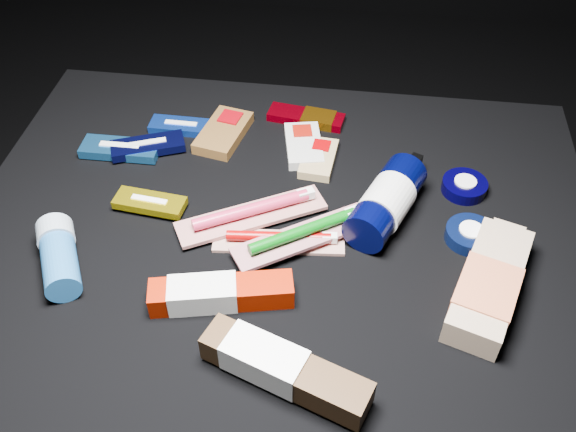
# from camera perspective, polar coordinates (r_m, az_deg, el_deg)

# --- Properties ---
(ground) EXTENTS (3.00, 3.00, 0.00)m
(ground) POSITION_cam_1_polar(r_m,az_deg,el_deg) (1.31, -0.73, -13.37)
(ground) COLOR black
(ground) RESTS_ON ground
(cloth_table) EXTENTS (0.98, 0.78, 0.40)m
(cloth_table) POSITION_cam_1_polar(r_m,az_deg,el_deg) (1.14, -0.82, -8.11)
(cloth_table) COLOR black
(cloth_table) RESTS_ON ground
(luna_bar_0) EXTENTS (0.11, 0.04, 0.01)m
(luna_bar_0) POSITION_cam_1_polar(r_m,az_deg,el_deg) (1.19, -9.46, 7.88)
(luna_bar_0) COLOR #123BAB
(luna_bar_0) RESTS_ON cloth_table
(luna_bar_1) EXTENTS (0.14, 0.05, 0.02)m
(luna_bar_1) POSITION_cam_1_polar(r_m,az_deg,el_deg) (1.15, -14.67, 5.80)
(luna_bar_1) COLOR #1B578F
(luna_bar_1) RESTS_ON cloth_table
(luna_bar_2) EXTENTS (0.13, 0.09, 0.02)m
(luna_bar_2) POSITION_cam_1_polar(r_m,az_deg,el_deg) (1.14, -12.35, 6.11)
(luna_bar_2) COLOR black
(luna_bar_2) RESTS_ON cloth_table
(luna_bar_3) EXTENTS (0.12, 0.05, 0.01)m
(luna_bar_3) POSITION_cam_1_polar(r_m,az_deg,el_deg) (1.03, -12.18, 1.17)
(luna_bar_3) COLOR #BBA50C
(luna_bar_3) RESTS_ON cloth_table
(clif_bar_0) EXTENTS (0.09, 0.14, 0.02)m
(clif_bar_0) POSITION_cam_1_polar(r_m,az_deg,el_deg) (1.16, -5.65, 7.55)
(clif_bar_0) COLOR brown
(clif_bar_0) RESTS_ON cloth_table
(clif_bar_1) EXTENTS (0.08, 0.12, 0.02)m
(clif_bar_1) POSITION_cam_1_polar(r_m,az_deg,el_deg) (1.13, 1.39, 6.44)
(clif_bar_1) COLOR beige
(clif_bar_1) RESTS_ON cloth_table
(clif_bar_2) EXTENTS (0.06, 0.10, 0.02)m
(clif_bar_2) POSITION_cam_1_polar(r_m,az_deg,el_deg) (1.10, 2.78, 5.25)
(clif_bar_2) COLOR #A28857
(clif_bar_2) RESTS_ON cloth_table
(power_bar) EXTENTS (0.14, 0.06, 0.02)m
(power_bar) POSITION_cam_1_polar(r_m,az_deg,el_deg) (1.19, 1.99, 8.71)
(power_bar) COLOR #7A000C
(power_bar) RESTS_ON cloth_table
(lotion_bottle) EXTENTS (0.13, 0.22, 0.07)m
(lotion_bottle) POSITION_cam_1_polar(r_m,az_deg,el_deg) (0.99, 8.73, 1.27)
(lotion_bottle) COLOR black
(lotion_bottle) RESTS_ON cloth_table
(cream_tin_upper) EXTENTS (0.07, 0.07, 0.02)m
(cream_tin_upper) POSITION_cam_1_polar(r_m,az_deg,el_deg) (1.08, 15.40, 2.57)
(cream_tin_upper) COLOR black
(cream_tin_upper) RESTS_ON cloth_table
(cream_tin_lower) EXTENTS (0.07, 0.07, 0.02)m
(cream_tin_lower) POSITION_cam_1_polar(r_m,az_deg,el_deg) (1.00, 15.87, -1.59)
(cream_tin_lower) COLOR black
(cream_tin_lower) RESTS_ON cloth_table
(bodywash_bottle) EXTENTS (0.14, 0.23, 0.05)m
(bodywash_bottle) POSITION_cam_1_polar(r_m,az_deg,el_deg) (0.93, 17.39, -6.00)
(bodywash_bottle) COLOR tan
(bodywash_bottle) RESTS_ON cloth_table
(deodorant_stick) EXTENTS (0.11, 0.14, 0.05)m
(deodorant_stick) POSITION_cam_1_polar(r_m,az_deg,el_deg) (0.97, -19.71, -3.36)
(deodorant_stick) COLOR #1F5996
(deodorant_stick) RESTS_ON cloth_table
(toothbrush_pack_0) EXTENTS (0.20, 0.06, 0.02)m
(toothbrush_pack_0) POSITION_cam_1_polar(r_m,az_deg,el_deg) (0.96, -0.66, -2.11)
(toothbrush_pack_0) COLOR #B9B0AC
(toothbrush_pack_0) RESTS_ON cloth_table
(toothbrush_pack_1) EXTENTS (0.23, 0.16, 0.03)m
(toothbrush_pack_1) POSITION_cam_1_polar(r_m,az_deg,el_deg) (0.99, -3.10, 0.32)
(toothbrush_pack_1) COLOR #B7B0AA
(toothbrush_pack_1) RESTS_ON cloth_table
(toothbrush_pack_2) EXTENTS (0.21, 0.16, 0.02)m
(toothbrush_pack_2) POSITION_cam_1_polar(r_m,az_deg,el_deg) (0.95, 1.52, -1.55)
(toothbrush_pack_2) COLOR #AAA29E
(toothbrush_pack_2) RESTS_ON cloth_table
(toothpaste_carton_red) EXTENTS (0.20, 0.09, 0.04)m
(toothpaste_carton_red) POSITION_cam_1_polar(r_m,az_deg,el_deg) (0.89, -6.51, -6.87)
(toothpaste_carton_red) COLOR #8E1300
(toothpaste_carton_red) RESTS_ON cloth_table
(toothpaste_carton_green) EXTENTS (0.22, 0.12, 0.04)m
(toothpaste_carton_green) POSITION_cam_1_polar(r_m,az_deg,el_deg) (0.81, -0.91, -13.22)
(toothpaste_carton_green) COLOR #3B2512
(toothpaste_carton_green) RESTS_ON cloth_table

